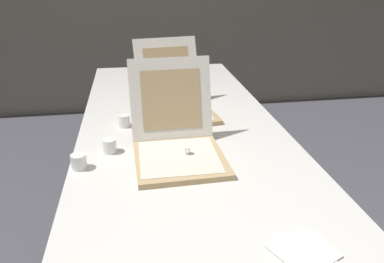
{
  "coord_description": "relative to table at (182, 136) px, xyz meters",
  "views": [
    {
      "loc": [
        -0.21,
        -0.97,
        1.45
      ],
      "look_at": [
        0.02,
        0.49,
        0.79
      ],
      "focal_mm": 35.05,
      "sensor_mm": 36.0,
      "label": 1
    }
  ],
  "objects": [
    {
      "name": "table",
      "position": [
        0.0,
        0.0,
        0.0
      ],
      "size": [
        0.97,
        2.46,
        0.73
      ],
      "color": "silver",
      "rests_on": "ground"
    },
    {
      "name": "pizza_box_front",
      "position": [
        -0.05,
        -0.29,
        0.09
      ],
      "size": [
        0.37,
        0.46,
        0.36
      ],
      "rotation": [
        0.0,
        0.0,
        0.03
      ],
      "color": "tan",
      "rests_on": "table"
    },
    {
      "name": "pizza_box_middle",
      "position": [
        -0.0,
        0.21,
        0.09
      ],
      "size": [
        0.41,
        0.51,
        0.35
      ],
      "rotation": [
        0.0,
        0.0,
        0.14
      ],
      "color": "tan",
      "rests_on": "table"
    },
    {
      "name": "cup_white_near_center",
      "position": [
        -0.33,
        -0.21,
        0.07
      ],
      "size": [
        0.06,
        0.06,
        0.06
      ],
      "primitive_type": "cylinder",
      "color": "white",
      "rests_on": "table"
    },
    {
      "name": "cup_white_mid",
      "position": [
        -0.27,
        0.06,
        0.07
      ],
      "size": [
        0.06,
        0.06,
        0.06
      ],
      "primitive_type": "cylinder",
      "color": "white",
      "rests_on": "table"
    },
    {
      "name": "cup_white_near_left",
      "position": [
        -0.44,
        -0.33,
        0.07
      ],
      "size": [
        0.06,
        0.06,
        0.06
      ],
      "primitive_type": "cylinder",
      "color": "white",
      "rests_on": "table"
    },
    {
      "name": "napkin_pile",
      "position": [
        0.22,
        -0.9,
        0.04
      ],
      "size": [
        0.2,
        0.2,
        0.01
      ],
      "color": "white",
      "rests_on": "table"
    }
  ]
}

